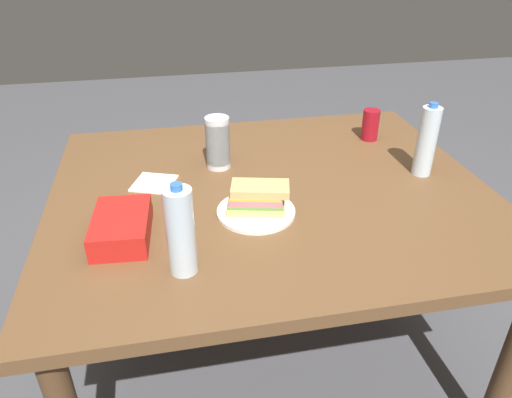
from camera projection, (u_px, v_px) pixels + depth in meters
ground_plane at (268, 347)px, 1.95m from camera, size 8.00×8.00×0.00m
dining_table at (271, 209)px, 1.62m from camera, size 1.42×1.19×0.74m
paper_plate at (256, 212)px, 1.44m from camera, size 0.24×0.24×0.01m
sandwich at (257, 198)px, 1.41m from camera, size 0.20×0.13×0.08m
soda_can_red at (370, 125)px, 1.89m from camera, size 0.07×0.07×0.12m
chip_bag at (122, 227)px, 1.31m from camera, size 0.17×0.24×0.07m
water_bottle_tall at (426, 141)px, 1.61m from camera, size 0.06×0.06×0.25m
plastic_cup_stack at (218, 143)px, 1.66m from camera, size 0.08×0.08×0.18m
water_bottle_spare at (181, 232)px, 1.15m from camera, size 0.07×0.07×0.25m
paper_napkin at (154, 183)px, 1.60m from camera, size 0.17×0.17×0.01m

